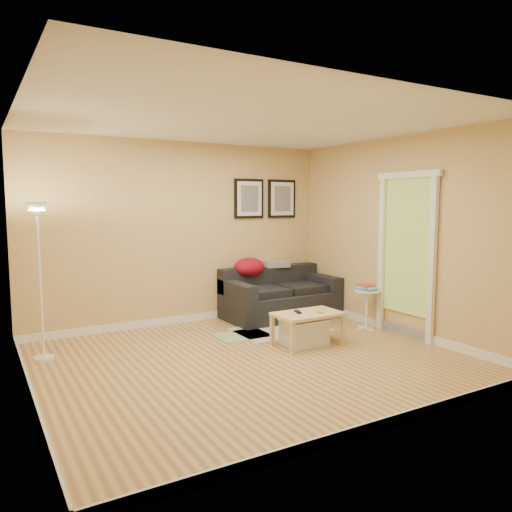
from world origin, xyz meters
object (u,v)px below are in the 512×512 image
object	(u,v)px
coffee_table	(308,329)
book_stack	(366,287)
side_table	(367,310)
floor_lamp	(40,286)
storage_bin	(304,332)
sofa	(281,293)

from	to	relation	value
coffee_table	book_stack	world-z (taller)	book_stack
side_table	coffee_table	bearing A→B (deg)	-169.20
book_stack	floor_lamp	size ratio (longest dim) A/B	0.14
coffee_table	side_table	distance (m)	1.18
coffee_table	storage_bin	size ratio (longest dim) A/B	1.54
side_table	floor_lamp	size ratio (longest dim) A/B	0.31
storage_bin	side_table	xyz separation A→B (m)	(1.18, 0.17, 0.11)
book_stack	floor_lamp	distance (m)	4.11
coffee_table	storage_bin	world-z (taller)	coffee_table
storage_bin	book_stack	world-z (taller)	book_stack
coffee_table	floor_lamp	size ratio (longest dim) A/B	0.47
coffee_table	storage_bin	bearing A→B (deg)	119.49
floor_lamp	sofa	bearing A→B (deg)	5.98
storage_bin	book_stack	xyz separation A→B (m)	(1.17, 0.18, 0.42)
sofa	book_stack	distance (m)	1.35
storage_bin	book_stack	bearing A→B (deg)	8.88
coffee_table	storage_bin	xyz separation A→B (m)	(-0.02, 0.05, -0.04)
side_table	storage_bin	bearing A→B (deg)	-171.61
storage_bin	side_table	world-z (taller)	side_table
side_table	sofa	bearing A→B (deg)	118.47
coffee_table	sofa	bearing A→B (deg)	76.24
sofa	coffee_table	xyz separation A→B (m)	(-0.52, -1.40, -0.17)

